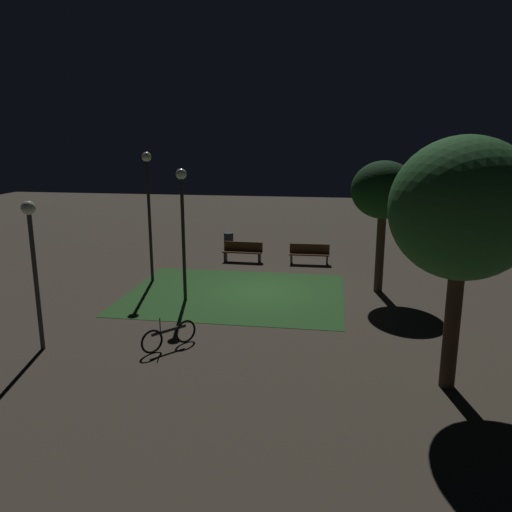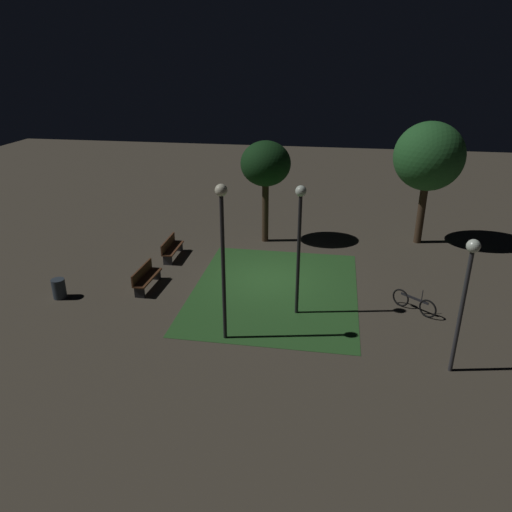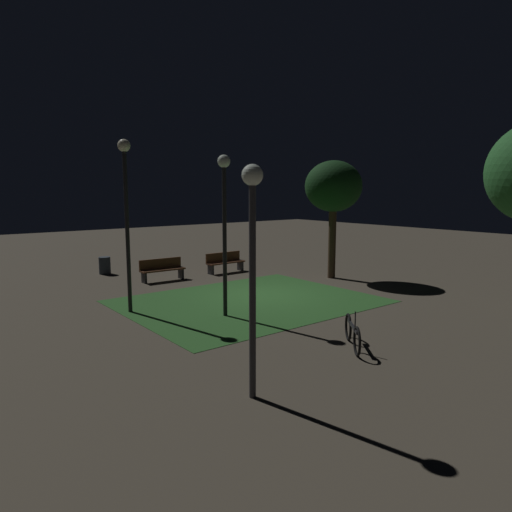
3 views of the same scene
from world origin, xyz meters
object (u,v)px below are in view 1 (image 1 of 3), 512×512
(bench_front_left, at_px, (243,251))
(lamp_post_near_wall, at_px, (182,212))
(lamp_post_plaza_west, at_px, (148,196))
(trash_bin, at_px, (229,240))
(tree_back_right, at_px, (463,210))
(bench_lawn_edge, at_px, (309,253))
(bicycle, at_px, (169,336))
(tree_back_left, at_px, (384,192))
(lamp_post_path_center, at_px, (33,249))

(bench_front_left, relative_size, lamp_post_near_wall, 0.40)
(lamp_post_plaza_west, distance_m, trash_bin, 7.52)
(lamp_post_plaza_west, bearing_deg, tree_back_right, 143.39)
(bench_lawn_edge, height_order, bicycle, bicycle)
(bench_front_left, bearing_deg, bicycle, 88.79)
(bench_front_left, relative_size, trash_bin, 2.44)
(trash_bin, bearing_deg, bench_front_left, 113.85)
(bench_lawn_edge, height_order, tree_back_left, tree_back_left)
(tree_back_left, distance_m, lamp_post_path_center, 11.62)
(bench_lawn_edge, relative_size, lamp_post_plaza_west, 0.36)
(bench_front_left, bearing_deg, lamp_post_near_wall, 80.62)
(lamp_post_path_center, bearing_deg, bench_lawn_edge, -122.16)
(bench_lawn_edge, bearing_deg, lamp_post_plaza_west, 32.27)
(tree_back_right, height_order, tree_back_left, tree_back_right)
(trash_bin, bearing_deg, tree_back_right, 120.10)
(lamp_post_plaza_west, bearing_deg, trash_bin, -104.17)
(trash_bin, bearing_deg, lamp_post_plaza_west, 75.83)
(tree_back_left, distance_m, bicycle, 9.25)
(bicycle, bearing_deg, tree_back_right, 171.10)
(tree_back_left, relative_size, bicycle, 3.49)
(tree_back_right, distance_m, bicycle, 8.04)
(bench_front_left, distance_m, trash_bin, 3.16)
(trash_bin, height_order, bicycle, bicycle)
(bench_lawn_edge, distance_m, lamp_post_path_center, 12.69)
(tree_back_left, bearing_deg, trash_bin, -43.33)
(bench_lawn_edge, height_order, trash_bin, bench_lawn_edge)
(tree_back_right, xyz_separation_m, lamp_post_path_center, (10.40, -0.50, -1.32))
(tree_back_left, bearing_deg, lamp_post_near_wall, 17.31)
(lamp_post_path_center, xyz_separation_m, bicycle, (-3.38, -0.60, -2.44))
(lamp_post_plaza_west, bearing_deg, bench_front_left, -127.96)
(tree_back_right, distance_m, lamp_post_path_center, 10.49)
(bench_lawn_edge, bearing_deg, bicycle, 71.86)
(tree_back_right, height_order, trash_bin, tree_back_right)
(lamp_post_plaza_west, xyz_separation_m, lamp_post_path_center, (0.63, 6.76, -0.59))
(tree_back_right, relative_size, tree_back_left, 1.18)
(bicycle, bearing_deg, bench_front_left, -91.21)
(bench_front_left, xyz_separation_m, tree_back_left, (-5.81, 3.79, 3.23))
(lamp_post_path_center, distance_m, bicycle, 4.21)
(tree_back_left, bearing_deg, bench_lawn_edge, -54.03)
(lamp_post_path_center, height_order, bicycle, lamp_post_path_center)
(bench_front_left, bearing_deg, lamp_post_plaza_west, 52.04)
(trash_bin, bearing_deg, lamp_post_near_wall, 91.95)
(bench_lawn_edge, height_order, bench_front_left, same)
(bench_front_left, bearing_deg, tree_back_right, 121.62)
(bench_front_left, xyz_separation_m, lamp_post_near_wall, (0.98, 5.91, 2.63))
(bench_lawn_edge, distance_m, tree_back_right, 12.23)
(trash_bin, xyz_separation_m, bicycle, (-1.07, 12.85, -0.03))
(tree_back_right, relative_size, bicycle, 4.12)
(lamp_post_near_wall, bearing_deg, bench_lawn_edge, -124.30)
(tree_back_left, relative_size, lamp_post_path_center, 1.19)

